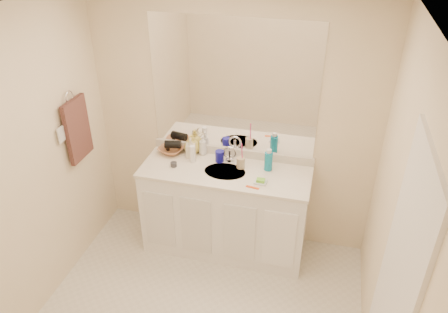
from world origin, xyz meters
The scene contains 28 objects.
ceiling centered at (0.00, 0.00, 2.40)m, with size 2.60×2.60×0.02m, color white.
wall_back centered at (0.00, 1.30, 1.20)m, with size 2.60×0.02×2.40m, color beige.
wall_left centered at (-1.30, 0.00, 1.20)m, with size 0.02×2.60×2.40m, color beige.
wall_right centered at (1.30, 0.00, 1.20)m, with size 0.02×2.60×2.40m, color beige.
vanity_cabinet centered at (0.00, 1.02, 0.42)m, with size 1.50×0.55×0.85m, color white.
countertop centered at (0.00, 1.02, 0.86)m, with size 1.52×0.57×0.03m, color white.
backsplash centered at (0.00, 1.29, 0.92)m, with size 1.52×0.03×0.08m, color beige.
sink_basin centered at (0.00, 1.00, 0.87)m, with size 0.37×0.37×0.02m, color #B8B4A1.
faucet centered at (0.00, 1.18, 0.94)m, with size 0.02×0.02×0.11m, color silver.
mirror centered at (0.00, 1.29, 1.56)m, with size 1.48×0.01×1.20m, color white.
blue_mug centered at (-0.09, 1.16, 0.93)m, with size 0.08×0.08×0.11m, color #171597.
tan_cup centered at (0.12, 1.10, 0.93)m, with size 0.07×0.07×0.10m, color tan.
toothbrush centered at (0.13, 1.10, 1.03)m, with size 0.01×0.01×0.21m, color #E83D86.
mouthwash_bottle centered at (0.37, 1.13, 0.97)m, with size 0.07×0.07×0.17m, color #0D7EA6.
soap_dish centered at (0.34, 0.91, 0.89)m, with size 0.10×0.08×0.01m, color silver.
green_soap centered at (0.34, 0.91, 0.90)m, with size 0.07×0.05×0.03m, color #72D133.
orange_comb centered at (0.29, 0.82, 0.88)m, with size 0.12×0.02×0.00m, color #EC4C18.
dark_jar centered at (-0.47, 0.97, 0.90)m, with size 0.06×0.06×0.04m, color #2E2F34.
extra_white_bottle centered at (-0.33, 1.10, 0.96)m, with size 0.05×0.05×0.16m, color white.
soap_bottle_white centered at (-0.28, 1.25, 0.98)m, with size 0.07×0.07×0.19m, color white.
soap_bottle_cream centered at (-0.37, 1.18, 0.98)m, with size 0.09×0.09×0.19m, color beige.
soap_bottle_yellow centered at (-0.38, 1.24, 0.97)m, with size 0.15×0.15×0.19m, color #CDBD4F.
wicker_basket centered at (-0.57, 1.20, 0.91)m, with size 0.23×0.23×0.06m, color #A26541.
hair_dryer centered at (-0.55, 1.20, 0.97)m, with size 0.08×0.08×0.15m, color black.
towel_ring centered at (-1.27, 0.77, 1.55)m, with size 0.11×0.11×0.01m, color silver.
hand_towel centered at (-1.25, 0.77, 1.25)m, with size 0.04×0.32×0.55m, color #311C1A.
switch_plate centered at (-1.27, 0.57, 1.30)m, with size 0.01×0.09×0.13m, color silver.
door centered at (1.29, -0.30, 1.00)m, with size 0.02×0.82×2.00m, color white.
Camera 1 is at (0.80, -2.15, 2.97)m, focal length 35.00 mm.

